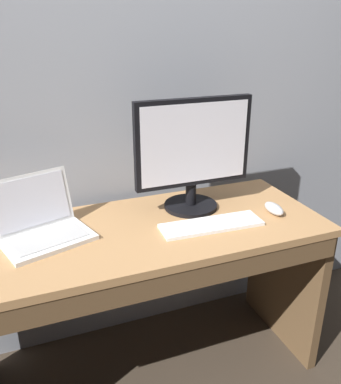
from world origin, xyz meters
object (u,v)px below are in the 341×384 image
at_px(wired_keyboard, 211,225).
at_px(computer_mouse, 274,209).
at_px(laptop_white, 44,229).
at_px(external_monitor, 193,152).

relative_size(wired_keyboard, computer_mouse, 3.56).
xyz_separation_m(laptop_white, wired_keyboard, (0.65, -0.14, -0.03)).
height_order(laptop_white, computer_mouse, laptop_white).
relative_size(laptop_white, wired_keyboard, 0.89).
distance_m(wired_keyboard, computer_mouse, 0.31).
bearing_deg(wired_keyboard, computer_mouse, 2.62).
distance_m(external_monitor, wired_keyboard, 0.32).
bearing_deg(laptop_white, computer_mouse, -7.54).
bearing_deg(external_monitor, laptop_white, -175.99).
bearing_deg(external_monitor, wired_keyboard, -88.61).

